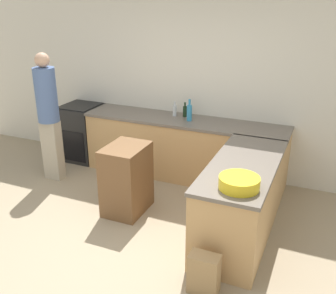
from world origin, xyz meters
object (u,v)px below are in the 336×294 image
(range_oven, at_px, (82,132))
(dish_soap_bottle, at_px, (189,112))
(person_by_range, at_px, (48,112))
(paper_bag, at_px, (204,274))
(vinegar_bottle_clear, at_px, (175,110))
(mixing_bowl, at_px, (239,183))
(wine_bottle_dark, at_px, (185,111))
(island_table, at_px, (127,179))

(range_oven, relative_size, dish_soap_bottle, 2.91)
(person_by_range, distance_m, paper_bag, 3.23)
(range_oven, relative_size, vinegar_bottle_clear, 4.20)
(dish_soap_bottle, height_order, paper_bag, dish_soap_bottle)
(range_oven, bearing_deg, mixing_bowl, -30.31)
(wine_bottle_dark, height_order, paper_bag, wine_bottle_dark)
(island_table, relative_size, vinegar_bottle_clear, 4.04)
(mixing_bowl, distance_m, dish_soap_bottle, 2.08)
(paper_bag, bearing_deg, island_table, 143.30)
(range_oven, distance_m, paper_bag, 3.62)
(mixing_bowl, distance_m, paper_bag, 0.89)
(dish_soap_bottle, relative_size, person_by_range, 0.17)
(person_by_range, bearing_deg, range_oven, 93.79)
(island_table, relative_size, dish_soap_bottle, 2.80)
(range_oven, height_order, wine_bottle_dark, wine_bottle_dark)
(wine_bottle_dark, xyz_separation_m, dish_soap_bottle, (0.12, -0.15, 0.04))
(mixing_bowl, height_order, vinegar_bottle_clear, vinegar_bottle_clear)
(wine_bottle_dark, bearing_deg, vinegar_bottle_clear, -171.21)
(person_by_range, bearing_deg, vinegar_bottle_clear, 30.79)
(range_oven, distance_m, vinegar_bottle_clear, 1.68)
(range_oven, relative_size, paper_bag, 2.29)
(wine_bottle_dark, xyz_separation_m, vinegar_bottle_clear, (-0.15, -0.02, -0.00))
(paper_bag, bearing_deg, mixing_bowl, 69.94)
(vinegar_bottle_clear, bearing_deg, wine_bottle_dark, 8.79)
(dish_soap_bottle, bearing_deg, mixing_bowl, -56.70)
(mixing_bowl, bearing_deg, island_table, 159.92)
(range_oven, bearing_deg, wine_bottle_dark, 4.21)
(wine_bottle_dark, bearing_deg, paper_bag, -64.82)
(person_by_range, bearing_deg, dish_soap_bottle, 23.49)
(dish_soap_bottle, distance_m, person_by_range, 1.98)
(island_table, bearing_deg, vinegar_bottle_clear, 85.78)
(island_table, bearing_deg, range_oven, 141.12)
(island_table, height_order, mixing_bowl, mixing_bowl)
(vinegar_bottle_clear, xyz_separation_m, person_by_range, (-1.54, -0.92, 0.04))
(island_table, xyz_separation_m, person_by_range, (-1.45, 0.39, 0.58))
(island_table, distance_m, dish_soap_bottle, 1.37)
(wine_bottle_dark, bearing_deg, person_by_range, -150.92)
(wine_bottle_dark, xyz_separation_m, paper_bag, (1.10, -2.34, -0.78))
(island_table, distance_m, paper_bag, 1.70)
(mixing_bowl, xyz_separation_m, wine_bottle_dark, (-1.27, 1.89, 0.03))
(mixing_bowl, height_order, paper_bag, mixing_bowl)
(vinegar_bottle_clear, bearing_deg, island_table, -94.22)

